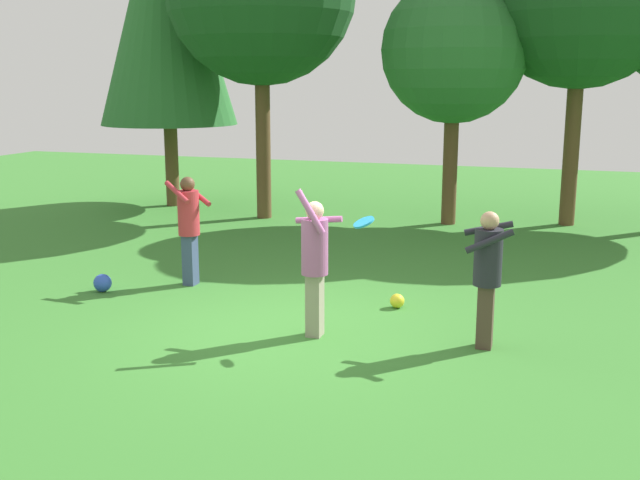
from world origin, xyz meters
name	(u,v)px	position (x,y,z in m)	size (l,w,h in m)	color
ground_plane	(295,330)	(0.00, 0.00, 0.00)	(40.00, 40.00, 0.00)	#387A2D
person_thrower	(315,256)	(0.31, -0.12, 1.05)	(0.61, 0.50, 1.93)	gray
person_catcher	(488,268)	(2.43, 0.12, 1.01)	(0.64, 0.56, 1.69)	#4C382D
person_bystander	(189,221)	(-2.36, 1.61, 1.04)	(0.74, 0.69, 1.74)	#38476B
frisbee	(364,222)	(0.94, -0.09, 1.51)	(0.37, 0.37, 0.14)	#2393D1
ball_yellow	(397,301)	(1.06, 1.39, 0.10)	(0.21, 0.21, 0.21)	yellow
ball_blue	(103,283)	(-3.46, 0.80, 0.14)	(0.28, 0.28, 0.28)	blue
tree_center	(454,51)	(0.76, 8.12, 3.82)	(3.18, 3.18, 5.44)	brown
tree_far_left	(165,1)	(-6.45, 8.43, 5.12)	(3.43, 3.43, 8.19)	brown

